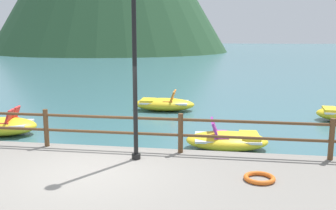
# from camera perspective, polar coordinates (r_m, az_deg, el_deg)

# --- Properties ---
(ground_plane) EXTENTS (200.00, 200.00, 0.00)m
(ground_plane) POSITION_cam_1_polar(r_m,az_deg,el_deg) (47.28, 5.60, 6.61)
(ground_plane) COLOR #3D6B75
(dock_railing) EXTENTS (23.92, 0.12, 0.95)m
(dock_railing) POSITION_cam_1_polar(r_m,az_deg,el_deg) (9.33, -8.52, -3.23)
(dock_railing) COLOR brown
(dock_railing) RESTS_ON promenade_dock
(lamp_post) EXTENTS (0.28, 0.28, 4.37)m
(lamp_post) POSITION_cam_1_polar(r_m,az_deg,el_deg) (8.26, -5.09, 9.41)
(lamp_post) COLOR black
(lamp_post) RESTS_ON promenade_dock
(life_ring) EXTENTS (0.61, 0.61, 0.09)m
(life_ring) POSITION_cam_1_polar(r_m,az_deg,el_deg) (7.66, 13.60, -10.63)
(life_ring) COLOR orange
(life_ring) RESTS_ON promenade_dock
(pedal_boat_0) EXTENTS (2.61, 1.33, 0.86)m
(pedal_boat_0) POSITION_cam_1_polar(r_m,az_deg,el_deg) (16.11, -0.62, 0.17)
(pedal_boat_0) COLOR yellow
(pedal_boat_0) RESTS_ON ground
(pedal_boat_2) EXTENTS (2.32, 1.60, 0.88)m
(pedal_boat_2) POSITION_cam_1_polar(r_m,az_deg,el_deg) (13.29, -23.63, -2.88)
(pedal_boat_2) COLOR yellow
(pedal_boat_2) RESTS_ON ground
(pedal_boat_3) EXTENTS (2.39, 1.52, 0.83)m
(pedal_boat_3) POSITION_cam_1_polar(r_m,az_deg,el_deg) (10.83, 8.93, -5.24)
(pedal_boat_3) COLOR yellow
(pedal_boat_3) RESTS_ON ground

